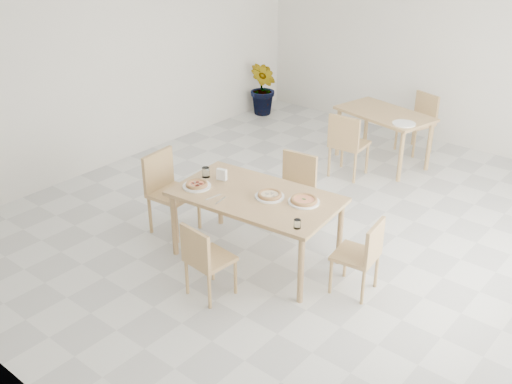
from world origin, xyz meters
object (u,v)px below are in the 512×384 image
Objects in this scene: pizza_margherita at (304,200)px; tumbler_a at (206,172)px; pizza_pepperoni at (197,184)px; second_table at (384,119)px; potted_plant at (264,88)px; plate_margherita at (304,202)px; main_table at (256,201)px; plate_pepperoni at (197,186)px; pizza_mushroom at (270,194)px; chair_back_s at (347,141)px; chair_back_n at (420,118)px; tumbler_b at (297,224)px; chair_east at (363,252)px; plate_mushroom at (270,197)px; napkin_holder at (222,175)px; plate_empty at (404,124)px; chair_south at (204,257)px; chair_west at (167,186)px; chair_north at (294,186)px.

tumbler_a reaches higher than pizza_margherita.
second_table is at bearing 84.34° from pizza_pepperoni.
potted_plant reaches higher than tumbler_a.
pizza_pepperoni is at bearing -158.14° from plate_margherita.
plate_pepperoni reaches higher than main_table.
pizza_mushroom reaches higher than second_table.
chair_back_n is at bearing -107.00° from chair_back_s.
plate_pepperoni is at bearing -158.14° from plate_margherita.
chair_east is at bearing 45.55° from tumbler_b.
pizza_margherita is 0.33× the size of potted_plant.
napkin_holder is at bearing -178.29° from plate_mushroom.
potted_plant is at bearing -32.96° from chair_back_s.
chair_east reaches higher than plate_empty.
tumbler_a is (-1.84, -0.20, 0.35)m from chair_east.
tumbler_a is 0.11× the size of potted_plant.
main_table is 2.26× the size of chair_east.
chair_south is (0.06, -0.83, -0.23)m from main_table.
chair_west reaches higher than pizza_margherita.
plate_mushroom is 0.97× the size of plate_empty.
potted_plant reaches higher than chair_west.
pizza_pepperoni reaches higher than plate_pepperoni.
plate_margherita is at bearing -83.64° from plate_empty.
chair_east reaches higher than second_table.
pizza_mushroom is at bearing -159.13° from plate_margherita.
chair_north is at bearing -45.73° from potted_plant.
pizza_margherita is 1.17m from tumbler_a.
chair_back_n is at bearing 5.06° from potted_plant.
chair_south is 0.86× the size of chair_back_s.
potted_plant reaches higher than pizza_pepperoni.
plate_pepperoni is at bearing -157.70° from plate_mushroom.
tumbler_a reaches higher than pizza_pepperoni.
chair_back_n is (0.31, 1.52, -0.02)m from chair_back_s.
pizza_pepperoni is at bearing -157.70° from plate_mushroom.
chair_west is at bearing 66.77° from chair_back_s.
chair_west reaches higher than plate_pepperoni.
plate_margherita is at bearing 9.24° from tumbler_a.
tumbler_a is at bearing -81.56° from chair_back_n.
chair_east is at bearing -34.05° from chair_north.
plate_margherita is at bearing 20.87° from plate_mushroom.
chair_west is 1.08× the size of chair_back_n.
plate_mushroom is at bearing -70.84° from second_table.
potted_plant is at bearing 120.26° from plate_pepperoni.
chair_back_s reaches higher than plate_mushroom.
pizza_mushroom reaches higher than main_table.
chair_west is (-1.17, -0.15, -0.14)m from main_table.
chair_back_n is (-0.21, 3.82, -0.26)m from plate_mushroom.
tumbler_b is at bearing -62.15° from second_table.
napkin_holder is at bearing -51.84° from chair_south.
pizza_margherita is at bearing 21.86° from pizza_pepperoni.
chair_south is at bearing 92.43° from chair_back_s.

